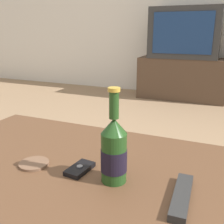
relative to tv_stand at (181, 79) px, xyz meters
The scene contains 7 objects.
coffee_table 2.75m from the tv_stand, 89.14° to the right, with size 1.01×0.77×0.42m.
tv_stand is the anchor object (origin of this frame).
television 0.55m from the tv_stand, 90.00° to the right, with size 0.80×0.44×0.58m.
beer_bottle 2.75m from the tv_stand, 85.27° to the right, with size 0.07×0.07×0.27m.
cell_phone 2.73m from the tv_stand, 87.65° to the right, with size 0.06×0.10×0.02m.
remote_control 2.78m from the tv_stand, 81.38° to the right, with size 0.05×0.19×0.02m.
coaster 2.76m from the tv_stand, 90.82° to the right, with size 0.09×0.09×0.01m.
Camera 1 is at (0.43, -0.58, 0.82)m, focal length 42.00 mm.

